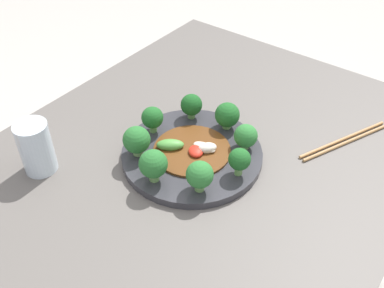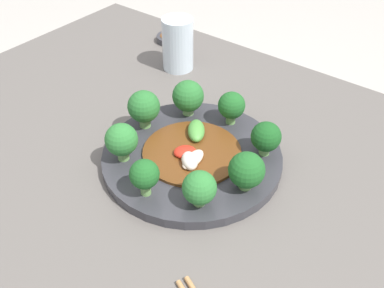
% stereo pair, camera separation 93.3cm
% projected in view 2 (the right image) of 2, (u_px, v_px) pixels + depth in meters
% --- Properties ---
extents(table, '(1.14, 0.84, 0.76)m').
position_uv_depth(table, '(180.00, 287.00, 1.00)').
color(table, '#5B5651').
rests_on(table, ground_plane).
extents(plate, '(0.30, 0.30, 0.02)m').
position_uv_depth(plate, '(192.00, 157.00, 0.75)').
color(plate, '#333338').
rests_on(plate, table).
extents(broccoli_northwest, '(0.06, 0.06, 0.07)m').
position_uv_depth(broccoli_northwest, '(188.00, 96.00, 0.81)').
color(broccoli_northwest, '#89B76B').
rests_on(broccoli_northwest, plate).
extents(broccoli_east, '(0.06, 0.06, 0.06)m').
position_uv_depth(broccoli_east, '(248.00, 169.00, 0.67)').
color(broccoli_east, '#70A356').
rests_on(broccoli_east, plate).
extents(broccoli_west, '(0.06, 0.06, 0.07)m').
position_uv_depth(broccoli_west, '(144.00, 107.00, 0.78)').
color(broccoli_west, '#70A356').
rests_on(broccoli_west, plate).
extents(broccoli_south, '(0.05, 0.05, 0.06)m').
position_uv_depth(broccoli_south, '(144.00, 175.00, 0.65)').
color(broccoli_south, '#70A356').
rests_on(broccoli_south, plate).
extents(broccoli_southeast, '(0.05, 0.05, 0.06)m').
position_uv_depth(broccoli_southeast, '(199.00, 188.00, 0.64)').
color(broccoli_southeast, '#70A356').
rests_on(broccoli_southeast, plate).
extents(broccoli_north, '(0.05, 0.05, 0.06)m').
position_uv_depth(broccoli_north, '(232.00, 106.00, 0.79)').
color(broccoli_north, '#70A356').
rests_on(broccoli_north, plate).
extents(broccoli_southwest, '(0.05, 0.05, 0.07)m').
position_uv_depth(broccoli_southwest, '(121.00, 140.00, 0.71)').
color(broccoli_southwest, '#70A356').
rests_on(broccoli_southwest, plate).
extents(broccoli_northeast, '(0.05, 0.05, 0.06)m').
position_uv_depth(broccoli_northeast, '(266.00, 137.00, 0.73)').
color(broccoli_northeast, '#70A356').
rests_on(broccoli_northeast, plate).
extents(stirfry_center, '(0.17, 0.17, 0.02)m').
position_uv_depth(stirfry_center, '(192.00, 150.00, 0.75)').
color(stirfry_center, '#5B3314').
rests_on(stirfry_center, plate).
extents(drinking_glass, '(0.07, 0.07, 0.11)m').
position_uv_depth(drinking_glass, '(178.00, 44.00, 0.97)').
color(drinking_glass, silver).
rests_on(drinking_glass, table).
extents(sauce_dish, '(0.07, 0.07, 0.02)m').
position_uv_depth(sauce_dish, '(171.00, 38.00, 1.10)').
color(sauce_dish, '#333338').
rests_on(sauce_dish, table).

